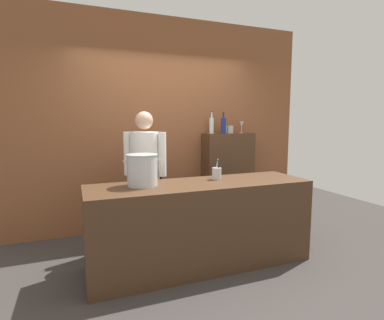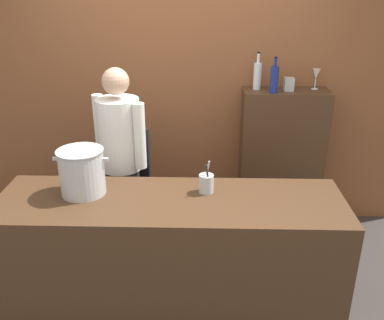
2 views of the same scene
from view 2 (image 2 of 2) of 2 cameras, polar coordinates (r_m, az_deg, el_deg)
ground_plane at (r=3.39m, az=-2.67°, el=-18.81°), size 8.00×8.00×0.00m
brick_back_panel at (r=4.00m, az=-1.62°, el=12.06°), size 4.40×0.10×3.00m
prep_counter at (r=3.11m, az=-2.83°, el=-12.64°), size 2.37×0.70×0.90m
bar_cabinet at (r=4.10m, az=11.79°, el=-0.15°), size 0.76×0.32×1.36m
chef at (r=3.49m, az=-9.51°, el=0.90°), size 0.46×0.41×1.66m
stockpot_large at (r=2.98m, az=-14.57°, el=-1.56°), size 0.38×0.32×0.32m
utensil_crock at (r=2.94m, az=1.93°, el=-3.15°), size 0.10×0.10×0.23m
wine_bottle_cobalt at (r=3.74m, az=10.99°, el=10.65°), size 0.07×0.07×0.31m
wine_bottle_clear at (r=3.85m, az=8.77°, el=11.18°), size 0.07×0.07×0.33m
wine_glass_tall at (r=3.96m, az=16.33°, el=10.92°), size 0.07×0.07×0.18m
spice_tin_silver at (r=3.86m, az=12.88°, el=9.89°), size 0.08×0.08×0.11m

